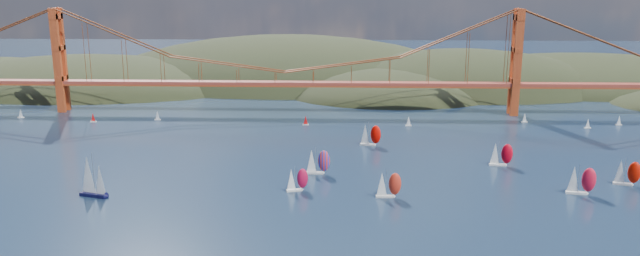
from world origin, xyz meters
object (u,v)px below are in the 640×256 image
object	(u,v)px
racer_0	(297,179)
racer_3	(501,154)
racer_1	(388,184)
racer_2	(581,180)
sloop_navy	(91,177)
racer_4	(627,172)
racer_rwb	(317,161)
racer_5	(370,135)

from	to	relation	value
racer_0	racer_3	distance (m)	81.93
racer_1	racer_2	distance (m)	63.90
racer_1	racer_3	world-z (taller)	racer_3
sloop_navy	racer_0	size ratio (longest dim) A/B	1.73
racer_2	racer_4	xyz separation A→B (m)	(19.32, 10.13, -0.36)
sloop_navy	racer_3	bearing A→B (deg)	32.64
racer_rwb	racer_0	bearing A→B (deg)	-108.36
sloop_navy	racer_2	distance (m)	160.26
racer_4	racer_5	world-z (taller)	racer_5
racer_rwb	racer_1	bearing A→B (deg)	-46.47
racer_0	sloop_navy	bearing A→B (deg)	167.85
racer_2	racer_rwb	bearing A→B (deg)	178.37
racer_1	racer_3	distance (m)	58.75
racer_0	racer_1	bearing A→B (deg)	-28.98
sloop_navy	racer_1	bearing A→B (deg)	18.37
racer_1	racer_rwb	size ratio (longest dim) A/B	0.94
racer_2	racer_3	xyz separation A→B (m)	(-18.42, 31.80, -0.32)
sloop_navy	racer_rwb	bearing A→B (deg)	37.44
racer_2	racer_5	distance (m)	89.79
racer_4	racer_3	bearing A→B (deg)	168.08
racer_2	racer_4	bearing A→B (deg)	38.23
racer_1	racer_4	distance (m)	84.45
racer_1	sloop_navy	bearing A→B (deg)	179.42
sloop_navy	racer_1	distance (m)	96.46
racer_0	racer_2	distance (m)	93.78
racer_4	racer_1	bearing A→B (deg)	-151.25
racer_2	racer_3	distance (m)	36.75
racer_0	racer_4	distance (m)	113.58
sloop_navy	racer_2	size ratio (longest dim) A/B	1.43
sloop_navy	racer_5	xyz separation A→B (m)	(93.20, 68.25, -1.81)
racer_2	racer_1	bearing A→B (deg)	-164.32
racer_5	sloop_navy	bearing A→B (deg)	-131.60
racer_1	racer_5	world-z (taller)	racer_5
sloop_navy	racer_4	xyz separation A→B (m)	(179.35, 18.42, -2.01)
racer_1	racer_5	bearing A→B (deg)	90.67
racer_2	racer_5	xyz separation A→B (m)	(-66.84, 59.96, -0.16)
racer_0	racer_rwb	xyz separation A→B (m)	(6.15, 19.31, 0.67)
sloop_navy	racer_4	bearing A→B (deg)	22.70
racer_3	sloop_navy	bearing A→B (deg)	-158.02
racer_5	racer_rwb	xyz separation A→B (m)	(-20.79, -41.03, -0.04)
sloop_navy	racer_5	distance (m)	115.53
sloop_navy	racer_4	world-z (taller)	sloop_navy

